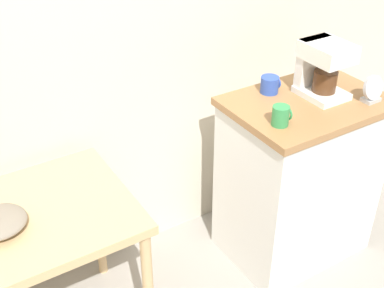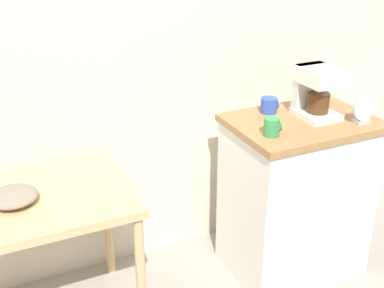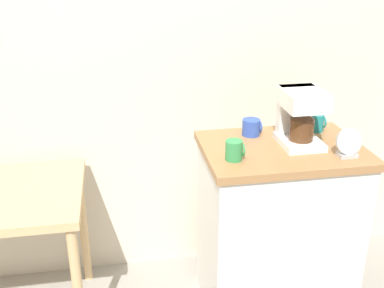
# 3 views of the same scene
# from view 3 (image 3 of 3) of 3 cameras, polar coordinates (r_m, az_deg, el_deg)

# --- Properties ---
(back_wall) EXTENTS (4.40, 0.10, 2.80)m
(back_wall) POSITION_cam_3_polar(r_m,az_deg,el_deg) (2.39, -5.87, 14.74)
(back_wall) COLOR beige
(back_wall) RESTS_ON ground_plane
(kitchen_counter) EXTENTS (0.73, 0.53, 0.90)m
(kitchen_counter) POSITION_cam_3_polar(r_m,az_deg,el_deg) (2.38, 10.27, -10.23)
(kitchen_counter) COLOR white
(kitchen_counter) RESTS_ON ground_plane
(coffee_maker) EXTENTS (0.18, 0.22, 0.26)m
(coffee_maker) POSITION_cam_3_polar(r_m,az_deg,el_deg) (2.17, 13.13, 3.58)
(coffee_maker) COLOR white
(coffee_maker) RESTS_ON kitchen_counter
(mug_tall_green) EXTENTS (0.08, 0.07, 0.09)m
(mug_tall_green) POSITION_cam_3_polar(r_m,az_deg,el_deg) (1.98, 5.24, -0.77)
(mug_tall_green) COLOR #338C4C
(mug_tall_green) RESTS_ON kitchen_counter
(mug_dark_teal) EXTENTS (0.08, 0.07, 0.09)m
(mug_dark_teal) POSITION_cam_3_polar(r_m,az_deg,el_deg) (2.38, 15.07, 2.57)
(mug_dark_teal) COLOR teal
(mug_dark_teal) RESTS_ON kitchen_counter
(mug_blue) EXTENTS (0.09, 0.09, 0.08)m
(mug_blue) POSITION_cam_3_polar(r_m,az_deg,el_deg) (2.26, 7.32, 2.05)
(mug_blue) COLOR #2D4CAD
(mug_blue) RESTS_ON kitchen_counter
(table_clock) EXTENTS (0.12, 0.06, 0.13)m
(table_clock) POSITION_cam_3_polar(r_m,az_deg,el_deg) (2.11, 18.66, -0.07)
(table_clock) COLOR #B2B5BA
(table_clock) RESTS_ON kitchen_counter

